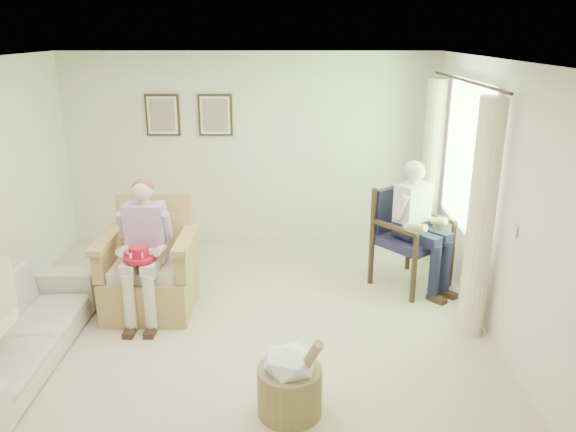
# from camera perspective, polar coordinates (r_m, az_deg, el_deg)

# --- Properties ---
(floor) EXTENTS (5.50, 5.50, 0.00)m
(floor) POSITION_cam_1_polar(r_m,az_deg,el_deg) (5.57, -5.50, -12.51)
(floor) COLOR #C3B39D
(floor) RESTS_ON ground
(back_wall) EXTENTS (5.00, 0.04, 2.60)m
(back_wall) POSITION_cam_1_polar(r_m,az_deg,el_deg) (7.68, -3.87, 6.67)
(back_wall) COLOR silver
(back_wall) RESTS_ON ground
(front_wall) EXTENTS (5.00, 0.04, 2.60)m
(front_wall) POSITION_cam_1_polar(r_m,az_deg,el_deg) (2.59, -12.45, -18.87)
(front_wall) COLOR silver
(front_wall) RESTS_ON ground
(right_wall) EXTENTS (0.04, 5.50, 2.60)m
(right_wall) POSITION_cam_1_polar(r_m,az_deg,el_deg) (5.38, 21.59, 0.27)
(right_wall) COLOR silver
(right_wall) RESTS_ON ground
(ceiling) EXTENTS (5.00, 5.50, 0.02)m
(ceiling) POSITION_cam_1_polar(r_m,az_deg,el_deg) (4.79, -6.48, 15.26)
(ceiling) COLOR white
(ceiling) RESTS_ON back_wall
(window) EXTENTS (0.13, 2.50, 1.63)m
(window) POSITION_cam_1_polar(r_m,az_deg,el_deg) (6.39, 17.83, 6.05)
(window) COLOR #2D6B23
(window) RESTS_ON right_wall
(curtain_left) EXTENTS (0.34, 0.34, 2.30)m
(curtain_left) POSITION_cam_1_polar(r_m,az_deg,el_deg) (5.56, 18.99, -0.49)
(curtain_left) COLOR beige
(curtain_left) RESTS_ON ground
(curtain_right) EXTENTS (0.34, 0.34, 2.30)m
(curtain_right) POSITION_cam_1_polar(r_m,az_deg,el_deg) (7.37, 14.30, 4.43)
(curtain_right) COLOR beige
(curtain_right) RESTS_ON ground
(framed_print_left) EXTENTS (0.45, 0.05, 0.55)m
(framed_print_left) POSITION_cam_1_polar(r_m,az_deg,el_deg) (7.73, -12.63, 9.96)
(framed_print_left) COLOR #382114
(framed_print_left) RESTS_ON back_wall
(framed_print_right) EXTENTS (0.45, 0.05, 0.55)m
(framed_print_right) POSITION_cam_1_polar(r_m,az_deg,el_deg) (7.61, -7.40, 10.12)
(framed_print_right) COLOR #382114
(framed_print_right) RESTS_ON back_wall
(wicker_armchair) EXTENTS (0.92, 0.92, 1.18)m
(wicker_armchair) POSITION_cam_1_polar(r_m,az_deg,el_deg) (6.15, -13.74, -5.94)
(wicker_armchair) COLOR tan
(wicker_armchair) RESTS_ON ground
(wood_armchair) EXTENTS (0.73, 0.69, 1.13)m
(wood_armchair) POSITION_cam_1_polar(r_m,az_deg,el_deg) (6.68, 12.38, -1.59)
(wood_armchair) COLOR black
(wood_armchair) RESTS_ON ground
(sofa) EXTENTS (2.27, 0.89, 0.66)m
(sofa) POSITION_cam_1_polar(r_m,az_deg,el_deg) (5.62, -26.57, -10.39)
(sofa) COLOR beige
(sofa) RESTS_ON ground
(person_wicker) EXTENTS (0.40, 0.62, 1.42)m
(person_wicker) POSITION_cam_1_polar(r_m,az_deg,el_deg) (5.84, -14.43, -2.35)
(person_wicker) COLOR beige
(person_wicker) RESTS_ON ground
(person_dark) EXTENTS (0.40, 0.63, 1.45)m
(person_dark) POSITION_cam_1_polar(r_m,az_deg,el_deg) (6.43, 12.86, -0.05)
(person_dark) COLOR #181935
(person_dark) RESTS_ON ground
(red_hat) EXTENTS (0.31, 0.31, 0.14)m
(red_hat) POSITION_cam_1_polar(r_m,az_deg,el_deg) (5.68, -14.87, -3.81)
(red_hat) COLOR #B41225
(red_hat) RESTS_ON person_wicker
(hatbox) EXTENTS (0.64, 0.64, 0.74)m
(hatbox) POSITION_cam_1_polar(r_m,az_deg,el_deg) (4.50, 0.21, -16.36)
(hatbox) COLOR tan
(hatbox) RESTS_ON ground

